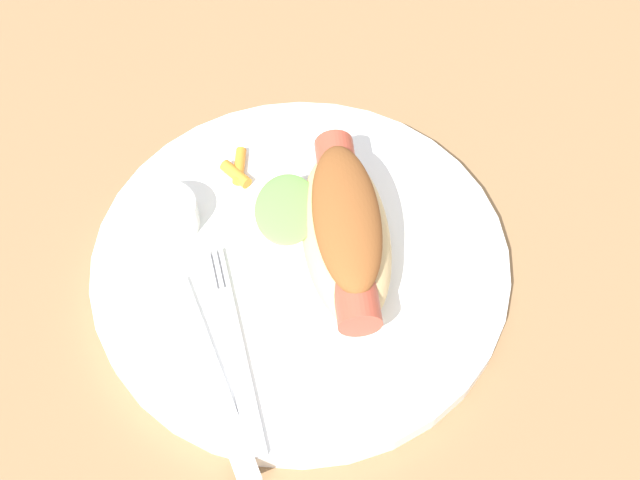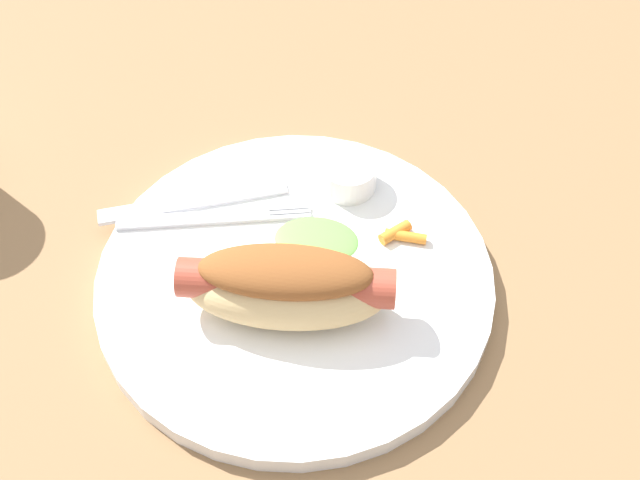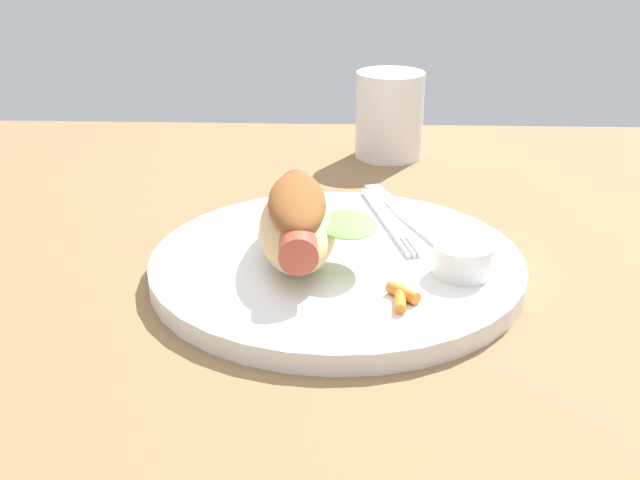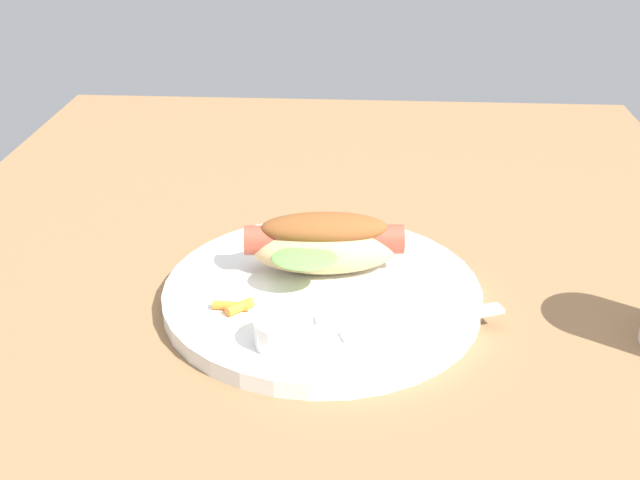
% 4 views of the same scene
% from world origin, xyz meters
% --- Properties ---
extents(ground_plane, '(1.20, 0.90, 0.02)m').
position_xyz_m(ground_plane, '(0.00, 0.00, -0.01)').
color(ground_plane, olive).
extents(plate, '(0.29, 0.29, 0.02)m').
position_xyz_m(plate, '(0.03, 0.00, 0.01)').
color(plate, white).
rests_on(plate, ground_plane).
extents(hot_dog, '(0.10, 0.15, 0.06)m').
position_xyz_m(hot_dog, '(0.00, -0.00, 0.05)').
color(hot_dog, '#DBB77A').
rests_on(hot_dog, plate).
extents(sauce_ramekin, '(0.04, 0.04, 0.02)m').
position_xyz_m(sauce_ramekin, '(0.13, -0.03, 0.03)').
color(sauce_ramekin, white).
rests_on(sauce_ramekin, plate).
extents(fork, '(0.05, 0.15, 0.00)m').
position_xyz_m(fork, '(0.07, 0.07, 0.02)').
color(fork, silver).
rests_on(fork, plate).
extents(knife, '(0.07, 0.14, 0.00)m').
position_xyz_m(knife, '(0.09, 0.09, 0.02)').
color(knife, silver).
rests_on(knife, plate).
extents(carrot_garnish, '(0.02, 0.04, 0.01)m').
position_xyz_m(carrot_garnish, '(0.08, -0.07, 0.02)').
color(carrot_garnish, orange).
rests_on(carrot_garnish, plate).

